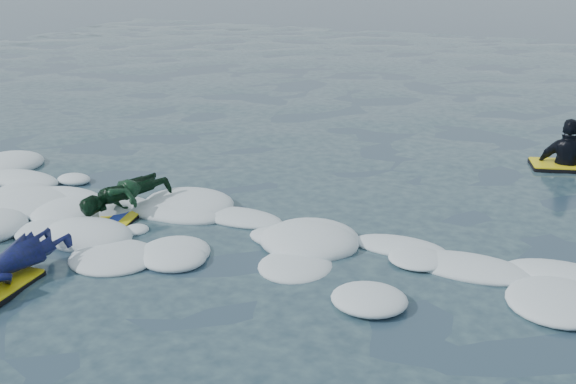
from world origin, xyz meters
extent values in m
plane|color=#18253A|center=(0.00, 0.00, 0.00)|extent=(120.00, 120.00, 0.00)
imported|color=#0D0E5E|center=(-1.02, -0.88, 0.23)|extent=(0.58, 1.56, 0.37)
cube|color=black|center=(-1.05, 0.99, 0.03)|extent=(0.63, 0.90, 0.04)
cube|color=yellow|center=(-1.05, 0.99, 0.06)|extent=(0.60, 0.88, 0.01)
cube|color=blue|center=(-1.05, 0.99, 0.07)|extent=(0.32, 0.79, 0.00)
imported|color=#103B1D|center=(-1.05, 1.19, 0.26)|extent=(0.99, 1.36, 0.46)
cube|color=black|center=(3.97, 5.69, 0.04)|extent=(1.22, 0.88, 0.05)
cube|color=yellow|center=(3.97, 5.69, 0.07)|extent=(1.19, 0.86, 0.02)
imported|color=black|center=(3.97, 5.69, -0.03)|extent=(0.97, 0.43, 1.64)
camera|label=1|loc=(4.39, -5.86, 3.41)|focal=45.00mm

